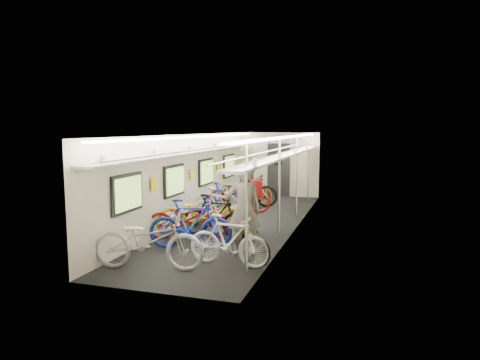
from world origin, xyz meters
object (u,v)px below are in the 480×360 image
Objects in this scene: bicycle_0 at (148,241)px; passenger_near at (244,210)px; backpack at (256,189)px; passenger_mid at (248,199)px; bicycle_1 at (190,224)px.

bicycle_0 is 1.99m from passenger_near.
passenger_near is at bearing -56.38° from bicycle_0.
passenger_near is 4.94× the size of backpack.
passenger_near is at bearing -108.53° from backpack.
backpack is (0.56, -1.32, 0.45)m from passenger_mid.
bicycle_1 is at bearing -170.49° from backpack.
bicycle_0 is 3.46m from passenger_mid.
passenger_near is at bearing -111.42° from bicycle_1.
passenger_mid is 4.37× the size of backpack.
passenger_mid reaches higher than bicycle_1.
bicycle_1 is 1.59m from backpack.
passenger_mid is 1.50m from backpack.
bicycle_0 is 1.15× the size of bicycle_1.
bicycle_1 is 1.08× the size of passenger_mid.
bicycle_0 is at bearing 114.94° from passenger_mid.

